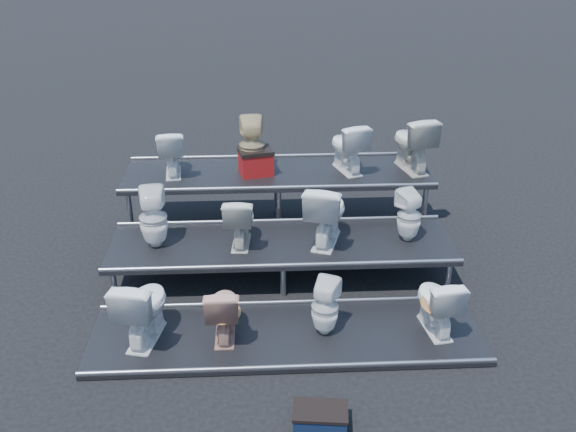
{
  "coord_description": "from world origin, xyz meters",
  "views": [
    {
      "loc": [
        -0.27,
        -6.9,
        4.29
      ],
      "look_at": [
        0.09,
        0.1,
        0.77
      ],
      "focal_mm": 40.0,
      "sensor_mm": 36.0,
      "label": 1
    }
  ],
  "objects_px": {
    "toilet_11": "(412,143)",
    "toilet_4": "(153,218)",
    "toilet_10": "(347,146)",
    "step_stool": "(320,419)",
    "toilet_5": "(240,220)",
    "toilet_9": "(252,145)",
    "toilet_1": "(223,310)",
    "toilet_3": "(437,302)",
    "toilet_7": "(409,216)",
    "toilet_6": "(326,212)",
    "toilet_8": "(171,152)",
    "red_crate": "(256,163)",
    "toilet_2": "(325,307)",
    "toilet_0": "(143,307)"
  },
  "relations": [
    {
      "from": "toilet_4",
      "to": "toilet_8",
      "type": "bearing_deg",
      "value": -100.22
    },
    {
      "from": "toilet_1",
      "to": "toilet_9",
      "type": "distance_m",
      "value": 2.76
    },
    {
      "from": "toilet_0",
      "to": "toilet_2",
      "type": "xyz_separation_m",
      "value": [
        1.91,
        0.0,
        -0.07
      ]
    },
    {
      "from": "toilet_5",
      "to": "toilet_8",
      "type": "distance_m",
      "value": 1.65
    },
    {
      "from": "toilet_6",
      "to": "red_crate",
      "type": "height_order",
      "value": "toilet_6"
    },
    {
      "from": "toilet_6",
      "to": "step_stool",
      "type": "height_order",
      "value": "toilet_6"
    },
    {
      "from": "toilet_1",
      "to": "toilet_5",
      "type": "height_order",
      "value": "toilet_5"
    },
    {
      "from": "toilet_3",
      "to": "toilet_0",
      "type": "bearing_deg",
      "value": -8.01
    },
    {
      "from": "toilet_7",
      "to": "toilet_11",
      "type": "height_order",
      "value": "toilet_11"
    },
    {
      "from": "toilet_3",
      "to": "toilet_7",
      "type": "xyz_separation_m",
      "value": [
        -0.04,
        1.3,
        0.39
      ]
    },
    {
      "from": "toilet_1",
      "to": "toilet_2",
      "type": "bearing_deg",
      "value": -179.68
    },
    {
      "from": "toilet_9",
      "to": "step_stool",
      "type": "bearing_deg",
      "value": 96.1
    },
    {
      "from": "toilet_7",
      "to": "toilet_8",
      "type": "xyz_separation_m",
      "value": [
        -3.0,
        1.3,
        0.39
      ]
    },
    {
      "from": "toilet_1",
      "to": "red_crate",
      "type": "bearing_deg",
      "value": -97.97
    },
    {
      "from": "toilet_0",
      "to": "toilet_3",
      "type": "relative_size",
      "value": 1.14
    },
    {
      "from": "toilet_3",
      "to": "toilet_6",
      "type": "xyz_separation_m",
      "value": [
        -1.06,
        1.3,
        0.46
      ]
    },
    {
      "from": "toilet_4",
      "to": "toilet_5",
      "type": "bearing_deg",
      "value": 174.0
    },
    {
      "from": "toilet_4",
      "to": "step_stool",
      "type": "bearing_deg",
      "value": 118.14
    },
    {
      "from": "toilet_1",
      "to": "red_crate",
      "type": "relative_size",
      "value": 1.51
    },
    {
      "from": "toilet_4",
      "to": "toilet_9",
      "type": "height_order",
      "value": "toilet_9"
    },
    {
      "from": "toilet_11",
      "to": "toilet_5",
      "type": "bearing_deg",
      "value": 14.91
    },
    {
      "from": "toilet_0",
      "to": "toilet_1",
      "type": "xyz_separation_m",
      "value": [
        0.83,
        0.0,
        -0.06
      ]
    },
    {
      "from": "toilet_6",
      "to": "toilet_11",
      "type": "xyz_separation_m",
      "value": [
        1.31,
        1.3,
        0.39
      ]
    },
    {
      "from": "toilet_7",
      "to": "step_stool",
      "type": "distance_m",
      "value": 3.01
    },
    {
      "from": "toilet_5",
      "to": "toilet_9",
      "type": "bearing_deg",
      "value": -92.31
    },
    {
      "from": "toilet_7",
      "to": "step_stool",
      "type": "height_order",
      "value": "toilet_7"
    },
    {
      "from": "toilet_3",
      "to": "toilet_7",
      "type": "relative_size",
      "value": 1.05
    },
    {
      "from": "toilet_1",
      "to": "toilet_2",
      "type": "distance_m",
      "value": 1.08
    },
    {
      "from": "toilet_7",
      "to": "step_stool",
      "type": "relative_size",
      "value": 1.38
    },
    {
      "from": "toilet_7",
      "to": "toilet_10",
      "type": "height_order",
      "value": "toilet_10"
    },
    {
      "from": "toilet_10",
      "to": "step_stool",
      "type": "relative_size",
      "value": 1.48
    },
    {
      "from": "toilet_1",
      "to": "toilet_5",
      "type": "bearing_deg",
      "value": -96.96
    },
    {
      "from": "toilet_5",
      "to": "red_crate",
      "type": "bearing_deg",
      "value": -94.74
    },
    {
      "from": "toilet_11",
      "to": "toilet_4",
      "type": "bearing_deg",
      "value": 7.01
    },
    {
      "from": "toilet_7",
      "to": "toilet_11",
      "type": "relative_size",
      "value": 0.83
    },
    {
      "from": "toilet_0",
      "to": "toilet_10",
      "type": "relative_size",
      "value": 1.11
    },
    {
      "from": "toilet_0",
      "to": "red_crate",
      "type": "xyz_separation_m",
      "value": [
        1.2,
        2.54,
        0.57
      ]
    },
    {
      "from": "toilet_1",
      "to": "toilet_3",
      "type": "height_order",
      "value": "toilet_3"
    },
    {
      "from": "toilet_1",
      "to": "toilet_10",
      "type": "distance_m",
      "value": 3.18
    },
    {
      "from": "toilet_5",
      "to": "red_crate",
      "type": "height_order",
      "value": "red_crate"
    },
    {
      "from": "toilet_2",
      "to": "toilet_6",
      "type": "distance_m",
      "value": 1.39
    },
    {
      "from": "toilet_5",
      "to": "toilet_0",
      "type": "bearing_deg",
      "value": 57.13
    },
    {
      "from": "toilet_4",
      "to": "toilet_8",
      "type": "xyz_separation_m",
      "value": [
        0.1,
        1.3,
        0.35
      ]
    },
    {
      "from": "toilet_8",
      "to": "toilet_9",
      "type": "xyz_separation_m",
      "value": [
        1.09,
        0.0,
        0.07
      ]
    },
    {
      "from": "toilet_2",
      "to": "toilet_3",
      "type": "xyz_separation_m",
      "value": [
        1.2,
        0.0,
        0.02
      ]
    },
    {
      "from": "toilet_1",
      "to": "toilet_6",
      "type": "bearing_deg",
      "value": -132.66
    },
    {
      "from": "toilet_11",
      "to": "toilet_6",
      "type": "bearing_deg",
      "value": 30.78
    },
    {
      "from": "toilet_9",
      "to": "toilet_0",
      "type": "bearing_deg",
      "value": 63.71
    },
    {
      "from": "toilet_5",
      "to": "toilet_9",
      "type": "xyz_separation_m",
      "value": [
        0.16,
        1.3,
        0.47
      ]
    },
    {
      "from": "toilet_1",
      "to": "toilet_7",
      "type": "height_order",
      "value": "toilet_7"
    }
  ]
}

